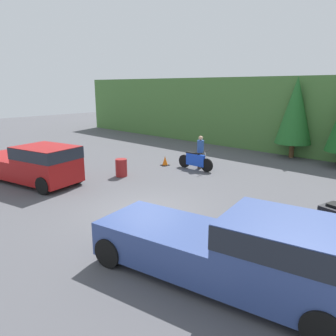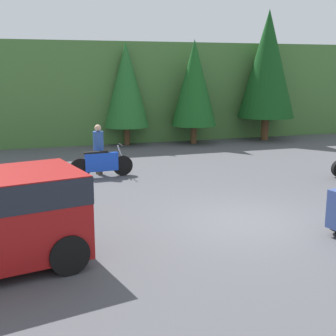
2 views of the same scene
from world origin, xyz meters
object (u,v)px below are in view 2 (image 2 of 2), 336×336
object	(u,v)px
rider_person	(98,148)
traffic_cone	(48,176)
dirt_bike	(102,164)
steel_barrel	(56,195)

from	to	relation	value
rider_person	traffic_cone	world-z (taller)	rider_person
dirt_bike	rider_person	xyz separation A→B (m)	(-0.02, 0.45, 0.50)
rider_person	traffic_cone	xyz separation A→B (m)	(-1.83, -0.89, -0.72)
dirt_bike	rider_person	bearing A→B (deg)	90.26
dirt_bike	traffic_cone	world-z (taller)	dirt_bike
dirt_bike	steel_barrel	distance (m)	4.05
traffic_cone	steel_barrel	size ratio (longest dim) A/B	0.62
dirt_bike	steel_barrel	world-z (taller)	dirt_bike
rider_person	traffic_cone	size ratio (longest dim) A/B	3.26
rider_person	steel_barrel	distance (m)	4.48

